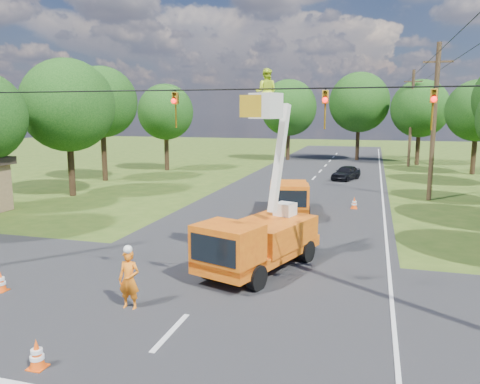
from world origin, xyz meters
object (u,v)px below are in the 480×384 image
(tree_far_c, at_px, (420,109))
(ground_worker, at_px, (129,280))
(pole_right_mid, at_px, (434,121))
(tree_right_e, at_px, (477,111))
(tree_far_b, at_px, (359,102))
(traffic_cone_3, at_px, (308,228))
(tree_left_f, at_px, (166,112))
(bucket_truck, at_px, (258,230))
(traffic_cone_4, at_px, (0,281))
(traffic_cone_7, at_px, (354,203))
(second_truck, at_px, (289,197))
(distant_car, at_px, (346,173))
(traffic_cone_8, at_px, (209,262))
(pole_right_far, at_px, (411,118))
(tree_left_d, at_px, (68,106))
(tree_left_e, at_px, (102,102))
(traffic_cone_2, at_px, (299,247))
(traffic_cone_0, at_px, (37,354))
(tree_far_a, at_px, (289,108))

(tree_far_c, bearing_deg, ground_worker, -104.75)
(pole_right_mid, bearing_deg, tree_far_c, 87.40)
(tree_right_e, bearing_deg, tree_far_b, 137.20)
(pole_right_mid, bearing_deg, traffic_cone_3, -119.75)
(tree_left_f, bearing_deg, bucket_truck, -59.27)
(bucket_truck, relative_size, traffic_cone_4, 10.11)
(traffic_cone_7, bearing_deg, traffic_cone_4, -122.11)
(second_truck, xyz_separation_m, traffic_cone_4, (-6.88, -13.76, -0.69))
(traffic_cone_4, bearing_deg, traffic_cone_7, 57.89)
(tree_far_c, bearing_deg, tree_right_e, -58.44)
(distant_car, height_order, tree_left_f, tree_left_f)
(second_truck, distance_m, traffic_cone_8, 10.20)
(bucket_truck, relative_size, traffic_cone_3, 10.11)
(distant_car, bearing_deg, ground_worker, -79.06)
(second_truck, relative_size, traffic_cone_4, 7.93)
(traffic_cone_7, distance_m, pole_right_far, 25.26)
(traffic_cone_7, xyz_separation_m, tree_left_f, (-18.71, 14.38, 5.33))
(tree_left_d, relative_size, tree_left_e, 0.98)
(tree_left_f, bearing_deg, traffic_cone_2, -55.18)
(traffic_cone_4, distance_m, pole_right_mid, 26.07)
(traffic_cone_4, xyz_separation_m, tree_right_e, (20.23, 35.84, 5.45))
(second_truck, distance_m, tree_right_e, 26.24)
(traffic_cone_7, relative_size, traffic_cone_8, 1.00)
(pole_right_mid, relative_size, tree_left_f, 1.19)
(traffic_cone_8, relative_size, pole_right_mid, 0.07)
(ground_worker, xyz_separation_m, traffic_cone_8, (1.14, 3.68, -0.53))
(distant_car, relative_size, pole_right_far, 0.36)
(traffic_cone_0, bearing_deg, tree_far_a, 93.43)
(traffic_cone_3, bearing_deg, traffic_cone_8, -114.66)
(ground_worker, relative_size, traffic_cone_4, 2.51)
(traffic_cone_2, xyz_separation_m, traffic_cone_7, (1.72, 10.05, 0.00))
(traffic_cone_8, distance_m, tree_far_c, 40.89)
(traffic_cone_3, distance_m, traffic_cone_8, 6.60)
(traffic_cone_2, height_order, traffic_cone_3, same)
(pole_right_far, bearing_deg, tree_left_f, -156.77)
(pole_right_mid, xyz_separation_m, tree_far_a, (-13.50, 23.00, 1.08))
(distant_car, relative_size, tree_far_c, 0.39)
(pole_right_mid, xyz_separation_m, pole_right_far, (0.00, 20.00, 0.00))
(bucket_truck, relative_size, second_truck, 1.27)
(ground_worker, relative_size, traffic_cone_2, 2.51)
(second_truck, height_order, tree_far_b, tree_far_b)
(tree_far_b, bearing_deg, traffic_cone_0, -95.97)
(traffic_cone_2, bearing_deg, distant_car, 88.66)
(traffic_cone_8, distance_m, tree_left_d, 19.69)
(distant_car, bearing_deg, tree_far_b, 108.88)
(traffic_cone_0, relative_size, tree_far_b, 0.07)
(bucket_truck, bearing_deg, tree_far_c, 96.54)
(bucket_truck, xyz_separation_m, traffic_cone_4, (-7.46, -4.21, -1.16))
(traffic_cone_2, relative_size, tree_far_c, 0.08)
(pole_right_far, height_order, tree_left_d, pole_right_far)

